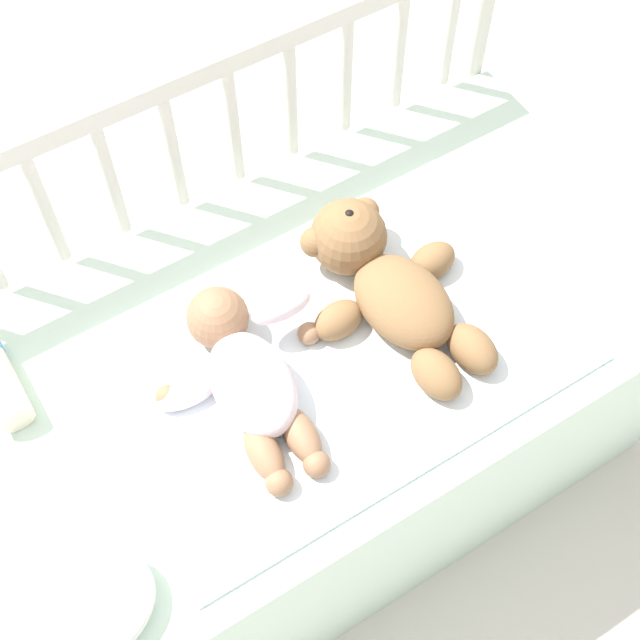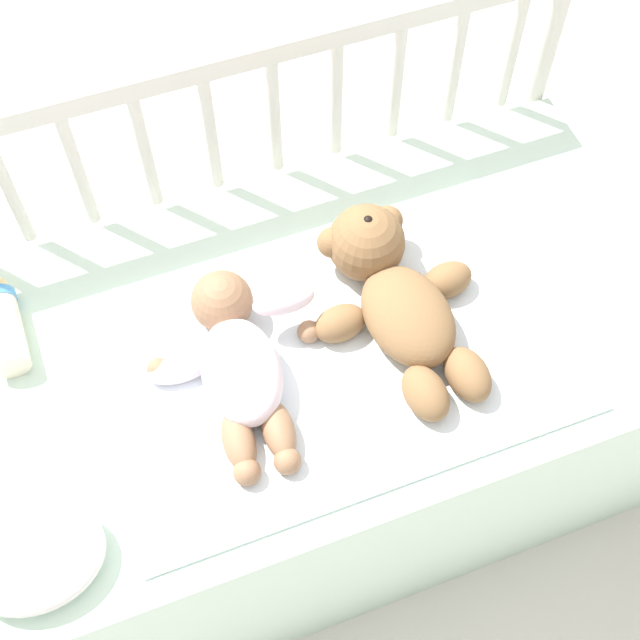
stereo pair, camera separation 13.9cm
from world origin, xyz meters
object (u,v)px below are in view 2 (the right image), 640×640
at_px(baby, 238,360).
at_px(baby_bottle, 3,323).
at_px(teddy_bear, 394,292).
at_px(small_pillow, 36,558).

xyz_separation_m(baby, baby_bottle, (-0.33, 0.21, -0.01)).
xyz_separation_m(teddy_bear, small_pillow, (-0.63, -0.22, -0.02)).
distance_m(baby, small_pillow, 0.41).
bearing_deg(baby_bottle, baby, -31.80).
bearing_deg(small_pillow, baby, 28.32).
bearing_deg(baby_bottle, teddy_bear, -16.59).
distance_m(baby, baby_bottle, 0.39).
height_order(teddy_bear, small_pillow, teddy_bear).
xyz_separation_m(teddy_bear, baby_bottle, (-0.60, 0.18, -0.02)).
distance_m(teddy_bear, baby_bottle, 0.63).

